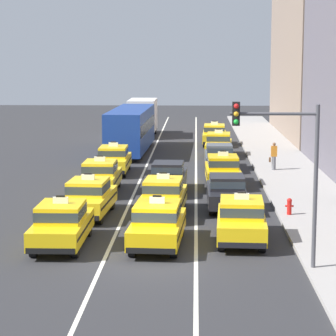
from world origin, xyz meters
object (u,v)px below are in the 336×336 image
taxi_left_fourth (114,159)px  sedan_center_third (168,176)px  taxi_left_second (89,197)px  pedestrian_near_crosswalk (274,156)px  taxi_left_nearest (62,223)px  box_truck_left_sixth (143,116)px  taxi_left_third (100,176)px  taxi_right_sixth (214,134)px  taxi_right_fifth (219,144)px  traffic_light_pole (286,157)px  taxi_right_third (223,170)px  fire_hydrant (289,206)px  bus_left_fifth (131,128)px  taxi_right_nearest (241,219)px  sedan_right_fourth (219,156)px  sedan_right_second (227,191)px  taxi_center_nearest (157,223)px  taxi_center_second (163,196)px

taxi_left_fourth → sedan_center_third: size_ratio=1.05×
taxi_left_second → pedestrian_near_crosswalk: (9.45, 12.77, 0.11)m
taxi_left_nearest → box_truck_left_sixth: size_ratio=0.66×
taxi_left_third → pedestrian_near_crosswalk: bearing=36.1°
taxi_left_second → taxi_right_sixth: size_ratio=1.01×
taxi_right_fifth → traffic_light_pole: size_ratio=0.83×
taxi_right_third → fire_hydrant: 8.37m
bus_left_fifth → traffic_light_pole: size_ratio=2.02×
traffic_light_pole → sedan_center_third: bearing=107.2°
sedan_center_third → fire_hydrant: bearing=-46.9°
taxi_right_nearest → sedan_right_fourth: taxi_right_nearest is taller
bus_left_fifth → sedan_right_second: (6.18, -19.65, -0.97)m
taxi_center_nearest → box_truck_left_sixth: bearing=94.9°
sedan_right_second → taxi_left_fourth: bearing=122.3°
sedan_right_fourth → pedestrian_near_crosswalk: pedestrian_near_crosswalk is taller
taxi_center_nearest → traffic_light_pole: bearing=-35.0°
sedan_right_fourth → taxi_right_sixth: (-0.01, 12.40, 0.03)m
taxi_left_second → taxi_right_nearest: 7.68m
taxi_right_fifth → taxi_right_sixth: (-0.14, 6.35, 0.00)m
sedan_right_fourth → taxi_right_sixth: 12.40m
taxi_center_second → pedestrian_near_crosswalk: (6.17, 12.40, 0.11)m
taxi_left_third → box_truck_left_sixth: (0.29, 27.10, 0.90)m
sedan_center_third → sedan_right_second: bearing=-55.1°
taxi_right_fifth → traffic_light_pole: traffic_light_pole is taller
taxi_left_nearest → sedan_right_second: taxi_left_nearest is taller
taxi_left_second → sedan_center_third: (3.28, 5.93, -0.03)m
bus_left_fifth → taxi_left_fourth: bearing=-91.2°
taxi_right_fifth → sedan_right_fourth: bearing=-91.3°
bus_left_fifth → sedan_center_third: bearing=-78.0°
taxi_center_nearest → traffic_light_pole: traffic_light_pole is taller
bus_left_fifth → pedestrian_near_crosswalk: (9.48, -8.70, -0.83)m
taxi_left_third → sedan_right_fourth: (6.41, 8.06, -0.03)m
taxi_right_third → traffic_light_pole: size_ratio=0.82×
taxi_left_second → taxi_center_second: bearing=6.4°
taxi_center_second → fire_hydrant: bearing=-3.5°
taxi_right_sixth → taxi_left_nearest: bearing=-101.6°
taxi_right_sixth → fire_hydrant: (2.64, -26.14, -0.33)m
taxi_center_nearest → traffic_light_pole: (4.32, -3.03, 2.94)m
taxi_left_third → fire_hydrant: taxi_left_third is taller
taxi_left_fourth → taxi_right_nearest: bearing=-67.4°
taxi_left_second → taxi_center_nearest: (3.29, -5.04, 0.00)m
taxi_right_fifth → taxi_right_third: bearing=-90.6°
taxi_right_third → sedan_right_second: bearing=-90.4°
taxi_right_third → taxi_right_fifth: (0.13, 11.85, 0.00)m
taxi_center_nearest → sedan_center_third: size_ratio=1.07×
sedan_center_third → pedestrian_near_crosswalk: size_ratio=2.61×
sedan_center_third → taxi_right_sixth: taxi_right_sixth is taller
taxi_right_nearest → taxi_right_sixth: 30.34m
taxi_center_second → taxi_right_nearest: size_ratio=1.00×
sedan_right_second → pedestrian_near_crosswalk: pedestrian_near_crosswalk is taller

